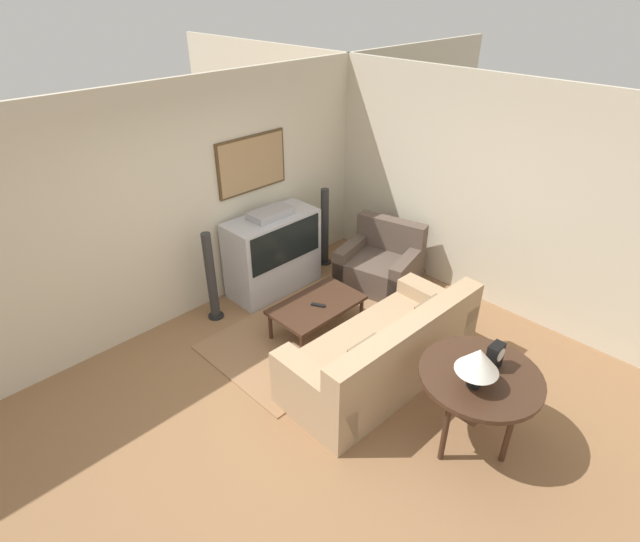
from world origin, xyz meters
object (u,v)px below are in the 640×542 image
(console_table, at_px, (480,381))
(speaker_tower_left, at_px, (211,279))
(mantel_clock, at_px, (495,356))
(tv, at_px, (273,252))
(table_lamp, at_px, (478,360))
(armchair, at_px, (380,265))
(coffee_table, at_px, (317,306))
(speaker_tower_right, at_px, (325,229))
(couch, at_px, (384,354))

(console_table, relative_size, speaker_tower_left, 0.90)
(console_table, xyz_separation_m, mantel_clock, (0.14, -0.02, 0.19))
(tv, xyz_separation_m, table_lamp, (-0.57, -3.15, 0.49))
(armchair, height_order, speaker_tower_left, speaker_tower_left)
(coffee_table, relative_size, console_table, 1.04)
(speaker_tower_right, bearing_deg, console_table, -113.12)
(console_table, bearing_deg, armchair, 56.48)
(armchair, relative_size, speaker_tower_right, 0.99)
(mantel_clock, distance_m, speaker_tower_left, 3.24)
(tv, height_order, mantel_clock, tv)
(coffee_table, height_order, speaker_tower_right, speaker_tower_right)
(tv, bearing_deg, armchair, -39.90)
(armchair, relative_size, speaker_tower_left, 0.99)
(coffee_table, xyz_separation_m, table_lamp, (-0.30, -2.08, 0.67))
(coffee_table, bearing_deg, table_lamp, -98.20)
(coffee_table, distance_m, speaker_tower_left, 1.27)
(couch, relative_size, console_table, 2.08)
(console_table, height_order, speaker_tower_right, speaker_tower_right)
(console_table, relative_size, mantel_clock, 4.30)
(couch, relative_size, table_lamp, 5.75)
(speaker_tower_left, xyz_separation_m, speaker_tower_right, (1.87, 0.00, 0.00))
(couch, height_order, table_lamp, table_lamp)
(speaker_tower_right, bearing_deg, speaker_tower_left, 180.00)
(couch, bearing_deg, armchair, -138.21)
(table_lamp, bearing_deg, couch, 77.70)
(couch, relative_size, mantel_clock, 8.96)
(armchair, bearing_deg, table_lamp, -49.74)
(armchair, bearing_deg, console_table, -47.14)
(console_table, distance_m, table_lamp, 0.37)
(couch, distance_m, speaker_tower_left, 2.19)
(speaker_tower_left, bearing_deg, couch, -73.97)
(tv, relative_size, speaker_tower_right, 1.07)
(tv, bearing_deg, speaker_tower_right, -0.05)
(couch, height_order, console_table, couch)
(armchair, bearing_deg, tv, -143.52)
(coffee_table, height_order, table_lamp, table_lamp)
(table_lamp, bearing_deg, armchair, 53.88)
(speaker_tower_left, bearing_deg, table_lamp, -83.31)
(console_table, bearing_deg, speaker_tower_right, 66.88)
(table_lamp, distance_m, speaker_tower_right, 3.52)
(tv, bearing_deg, couch, -99.08)
(couch, bearing_deg, speaker_tower_right, -119.63)
(couch, xyz_separation_m, speaker_tower_right, (1.27, 2.09, 0.22))
(couch, height_order, armchair, couch)
(table_lamp, relative_size, speaker_tower_left, 0.33)
(armchair, xyz_separation_m, speaker_tower_left, (-2.01, 0.90, 0.26))
(couch, bearing_deg, speaker_tower_left, -72.34)
(tv, relative_size, speaker_tower_left, 1.07)
(coffee_table, height_order, console_table, console_table)
(speaker_tower_left, bearing_deg, armchair, -24.09)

